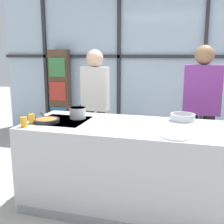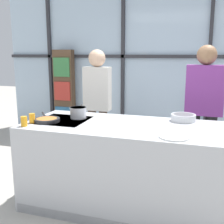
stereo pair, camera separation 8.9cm
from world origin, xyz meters
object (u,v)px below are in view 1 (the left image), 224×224
frying_pan (46,120)px  white_plate (176,136)px  spectator_far_left (95,100)px  spectator_center_left (201,105)px  mixing_bowl (183,117)px  juice_glass_far (32,119)px  saucepan (78,113)px  juice_glass_near (24,122)px

frying_pan → white_plate: 1.35m
spectator_far_left → spectator_center_left: (1.40, -0.00, -0.00)m
mixing_bowl → juice_glass_far: bearing=-159.4°
saucepan → mixing_bowl: 1.14m
spectator_far_left → white_plate: size_ratio=6.19×
white_plate → juice_glass_near: size_ratio=2.67×
spectator_far_left → spectator_center_left: spectator_center_left is taller
spectator_center_left → white_plate: (-0.24, -1.24, -0.06)m
saucepan → mixing_bowl: (1.12, 0.21, -0.03)m
spectator_center_left → juice_glass_near: bearing=37.5°
white_plate → juice_glass_far: bearing=176.8°
spectator_far_left → mixing_bowl: bearing=153.4°
saucepan → juice_glass_near: 0.61m
spectator_center_left → mixing_bowl: 0.63m
mixing_bowl → juice_glass_far: size_ratio=2.62×
mixing_bowl → juice_glass_near: juice_glass_near is taller
saucepan → frying_pan: bearing=-136.0°
spectator_center_left → white_plate: 1.26m
spectator_far_left → mixing_bowl: 1.34m
spectator_center_left → frying_pan: 1.90m
juice_glass_near → juice_glass_far: same height
white_plate → mixing_bowl: size_ratio=1.02×
spectator_center_left → juice_glass_far: spectator_center_left is taller
mixing_bowl → juice_glass_far: (-1.48, -0.56, 0.01)m
saucepan → spectator_far_left: bearing=95.3°
juice_glass_far → white_plate: bearing=-3.2°
spectator_far_left → spectator_center_left: 1.40m
frying_pan → white_plate: size_ratio=1.60×
mixing_bowl → juice_glass_near: size_ratio=2.62×
juice_glass_far → spectator_center_left: bearing=34.4°
juice_glass_near → spectator_far_left: bearing=77.4°
saucepan → juice_glass_far: saucepan is taller
spectator_far_left → saucepan: 0.81m
juice_glass_near → juice_glass_far: 0.14m
frying_pan → saucepan: bearing=44.0°
frying_pan → juice_glass_far: bearing=-137.8°
juice_glass_near → frying_pan: bearing=65.3°
saucepan → white_plate: size_ratio=1.27×
spectator_center_left → mixing_bowl: spectator_center_left is taller
spectator_center_left → saucepan: spectator_center_left is taller
frying_pan → juice_glass_near: juice_glass_near is taller
white_plate → spectator_center_left: bearing=79.0°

